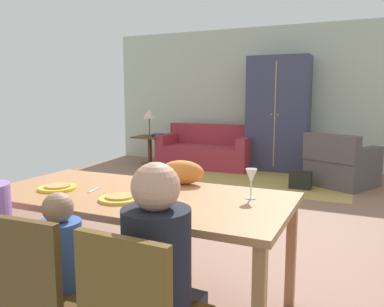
% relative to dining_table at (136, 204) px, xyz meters
% --- Properties ---
extents(ground_plane, '(7.14, 6.73, 0.02)m').
position_rel_dining_table_xyz_m(ground_plane, '(-0.25, 2.17, -0.70)').
color(ground_plane, '#8B624F').
extents(back_wall, '(7.14, 0.10, 2.70)m').
position_rel_dining_table_xyz_m(back_wall, '(-0.25, 5.58, 0.66)').
color(back_wall, beige).
rests_on(back_wall, ground_plane).
extents(dining_table, '(1.97, 0.94, 0.76)m').
position_rel_dining_table_xyz_m(dining_table, '(0.00, 0.00, 0.00)').
color(dining_table, '#B2784B').
rests_on(dining_table, ground_plane).
extents(plate_near_man, '(0.25, 0.25, 0.02)m').
position_rel_dining_table_xyz_m(plate_near_man, '(-0.54, -0.12, 0.08)').
color(plate_near_man, yellow).
rests_on(plate_near_man, dining_table).
extents(pizza_near_man, '(0.17, 0.17, 0.01)m').
position_rel_dining_table_xyz_m(pizza_near_man, '(-0.54, -0.12, 0.09)').
color(pizza_near_man, '#E1934C').
rests_on(pizza_near_man, plate_near_man).
extents(plate_near_child, '(0.25, 0.25, 0.02)m').
position_rel_dining_table_xyz_m(plate_near_child, '(0.00, -0.18, 0.08)').
color(plate_near_child, '#DFC743').
rests_on(plate_near_child, dining_table).
extents(pizza_near_child, '(0.17, 0.17, 0.01)m').
position_rel_dining_table_xyz_m(pizza_near_child, '(0.00, -0.18, 0.09)').
color(pizza_near_child, '#D99247').
rests_on(pizza_near_child, plate_near_child).
extents(wine_glass, '(0.07, 0.07, 0.19)m').
position_rel_dining_table_xyz_m(wine_glass, '(0.71, 0.18, 0.20)').
color(wine_glass, silver).
rests_on(wine_glass, dining_table).
extents(fork, '(0.04, 0.15, 0.01)m').
position_rel_dining_table_xyz_m(fork, '(-0.30, -0.05, 0.07)').
color(fork, silver).
rests_on(fork, dining_table).
extents(knife, '(0.03, 0.17, 0.01)m').
position_rel_dining_table_xyz_m(knife, '(0.18, 0.10, 0.07)').
color(knife, silver).
rests_on(knife, dining_table).
extents(dining_chair_child, '(0.44, 0.44, 0.87)m').
position_rel_dining_table_xyz_m(dining_chair_child, '(0.00, -0.83, -0.20)').
color(dining_chair_child, brown).
rests_on(dining_chair_child, ground_plane).
extents(person_child, '(0.22, 0.29, 0.92)m').
position_rel_dining_table_xyz_m(person_child, '(-0.00, -0.66, -0.26)').
color(person_child, navy).
rests_on(person_child, ground_plane).
extents(person_woman, '(0.30, 0.41, 1.11)m').
position_rel_dining_table_xyz_m(person_woman, '(0.54, -0.65, -0.18)').
color(person_woman, '#363B4C').
rests_on(person_woman, ground_plane).
extents(cat, '(0.34, 0.21, 0.17)m').
position_rel_dining_table_xyz_m(cat, '(0.15, 0.37, 0.15)').
color(cat, orange).
rests_on(cat, dining_table).
extents(area_rug, '(2.60, 1.80, 0.01)m').
position_rel_dining_table_xyz_m(area_rug, '(-0.10, 4.10, -0.69)').
color(area_rug, tan).
rests_on(area_rug, ground_plane).
extents(couch, '(1.81, 0.86, 0.82)m').
position_rel_dining_table_xyz_m(couch, '(-1.53, 4.96, -0.39)').
color(couch, '#9F2E3B').
rests_on(couch, ground_plane).
extents(armchair, '(1.15, 1.15, 0.82)m').
position_rel_dining_table_xyz_m(armchair, '(0.98, 4.26, -0.37)').
color(armchair, '#554A4A').
rests_on(armchair, ground_plane).
extents(armoire, '(1.10, 0.59, 2.10)m').
position_rel_dining_table_xyz_m(armoire, '(-0.20, 5.19, 0.36)').
color(armoire, '#383A57').
rests_on(armoire, ground_plane).
extents(side_table, '(0.56, 0.56, 0.58)m').
position_rel_dining_table_xyz_m(side_table, '(-2.67, 4.70, -0.32)').
color(side_table, brown).
rests_on(side_table, ground_plane).
extents(table_lamp, '(0.26, 0.26, 0.54)m').
position_rel_dining_table_xyz_m(table_lamp, '(-2.67, 4.70, 0.32)').
color(table_lamp, brown).
rests_on(table_lamp, side_table).
extents(book_lower, '(0.22, 0.16, 0.03)m').
position_rel_dining_table_xyz_m(book_lower, '(-2.46, 4.76, -0.10)').
color(book_lower, '#9D2C38').
rests_on(book_lower, side_table).
extents(book_upper, '(0.22, 0.16, 0.03)m').
position_rel_dining_table_xyz_m(book_upper, '(-2.48, 4.72, -0.07)').
color(book_upper, '#2C4B82').
rests_on(book_upper, book_lower).
extents(handbag, '(0.32, 0.16, 0.26)m').
position_rel_dining_table_xyz_m(handbag, '(0.46, 3.80, -0.56)').
color(handbag, black).
rests_on(handbag, ground_plane).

